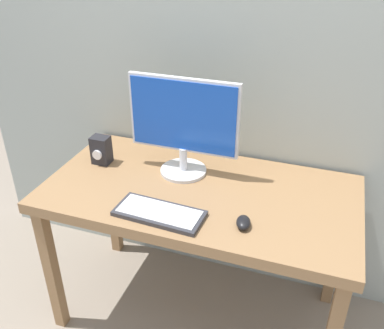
# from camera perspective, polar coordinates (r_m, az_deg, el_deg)

# --- Properties ---
(ground_plane) EXTENTS (6.00, 6.00, 0.00)m
(ground_plane) POSITION_cam_1_polar(r_m,az_deg,el_deg) (2.41, 0.85, -18.93)
(ground_plane) COLOR gray
(wall_back) EXTENTS (2.87, 0.04, 3.00)m
(wall_back) POSITION_cam_1_polar(r_m,az_deg,el_deg) (1.99, 5.06, 20.74)
(wall_back) COLOR #9EA8A3
(wall_back) RESTS_ON ground_plane
(desk) EXTENTS (1.39, 0.72, 0.78)m
(desk) POSITION_cam_1_polar(r_m,az_deg,el_deg) (1.94, 1.01, -5.28)
(desk) COLOR #936D47
(desk) RESTS_ON ground_plane
(monitor) EXTENTS (0.51, 0.22, 0.46)m
(monitor) POSITION_cam_1_polar(r_m,az_deg,el_deg) (1.91, -1.15, 5.48)
(monitor) COLOR silver
(monitor) RESTS_ON desk
(keyboard_primary) EXTENTS (0.37, 0.18, 0.02)m
(keyboard_primary) POSITION_cam_1_polar(r_m,az_deg,el_deg) (1.74, -4.40, -6.52)
(keyboard_primary) COLOR #333338
(keyboard_primary) RESTS_ON desk
(mouse) EXTENTS (0.07, 0.10, 0.04)m
(mouse) POSITION_cam_1_polar(r_m,az_deg,el_deg) (1.68, 6.91, -7.73)
(mouse) COLOR black
(mouse) RESTS_ON desk
(audio_controller) EXTENTS (0.09, 0.08, 0.14)m
(audio_controller) POSITION_cam_1_polar(r_m,az_deg,el_deg) (2.11, -12.09, 1.91)
(audio_controller) COLOR #232328
(audio_controller) RESTS_ON desk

